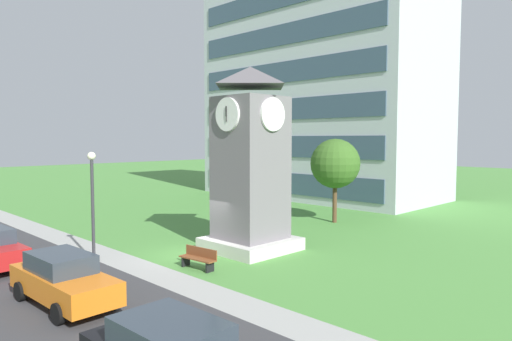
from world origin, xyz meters
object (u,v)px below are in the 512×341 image
object	(u,v)px
clock_tower	(250,170)
tree_by_building	(335,164)
street_lamp	(92,192)
parked_car_orange	(63,279)
park_bench	(199,258)

from	to	relation	value
clock_tower	tree_by_building	distance (m)	9.23
street_lamp	parked_car_orange	bearing A→B (deg)	-35.69
park_bench	parked_car_orange	bearing A→B (deg)	-88.02
park_bench	tree_by_building	size ratio (longest dim) A/B	0.34
street_lamp	parked_car_orange	size ratio (longest dim) A/B	1.02
park_bench	tree_by_building	bearing A→B (deg)	100.13
clock_tower	tree_by_building	world-z (taller)	clock_tower
street_lamp	tree_by_building	xyz separation A→B (m)	(1.84, 15.61, 0.73)
park_bench	parked_car_orange	distance (m)	5.77
clock_tower	street_lamp	size ratio (longest dim) A/B	1.83
tree_by_building	parked_car_orange	distance (m)	19.15
park_bench	parked_car_orange	size ratio (longest dim) A/B	0.39
clock_tower	parked_car_orange	bearing A→B (deg)	-83.73
parked_car_orange	street_lamp	bearing A→B (deg)	144.31
clock_tower	street_lamp	xyz separation A→B (m)	(-3.31, -6.50, -0.83)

